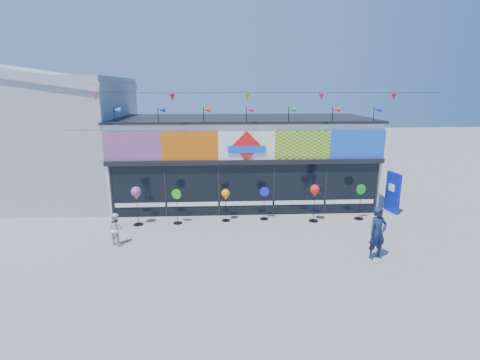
{
  "coord_description": "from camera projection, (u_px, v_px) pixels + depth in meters",
  "views": [
    {
      "loc": [
        -1.12,
        -12.31,
        5.48
      ],
      "look_at": [
        -0.36,
        2.0,
        1.95
      ],
      "focal_mm": 28.0,
      "sensor_mm": 36.0,
      "label": 1
    }
  ],
  "objects": [
    {
      "name": "spinner_4",
      "position": [
        315.0,
        192.0,
        15.53
      ],
      "size": [
        0.4,
        0.4,
        1.59
      ],
      "color": "black",
      "rests_on": "ground"
    },
    {
      "name": "spinner_2",
      "position": [
        226.0,
        196.0,
        15.63
      ],
      "size": [
        0.35,
        0.35,
        1.39
      ],
      "color": "black",
      "rests_on": "ground"
    },
    {
      "name": "child",
      "position": [
        116.0,
        229.0,
        13.37
      ],
      "size": [
        0.66,
        0.58,
        1.17
      ],
      "primitive_type": "imported",
      "rotation": [
        0.0,
        0.0,
        2.58
      ],
      "color": "silver",
      "rests_on": "ground"
    },
    {
      "name": "neighbour_building",
      "position": [
        44.0,
        135.0,
        18.81
      ],
      "size": [
        8.18,
        7.2,
        6.87
      ],
      "color": "#A8ABAD",
      "rests_on": "ground"
    },
    {
      "name": "spinner_1",
      "position": [
        177.0,
        206.0,
        15.38
      ],
      "size": [
        0.4,
        0.38,
        1.47
      ],
      "color": "black",
      "rests_on": "ground"
    },
    {
      "name": "blue_sign",
      "position": [
        393.0,
        192.0,
        16.82
      ],
      "size": [
        0.29,
        0.92,
        1.83
      ],
      "rotation": [
        0.0,
        0.0,
        0.17
      ],
      "color": "#0A1CA4",
      "rests_on": "ground"
    },
    {
      "name": "spinner_3",
      "position": [
        264.0,
        202.0,
        15.9
      ],
      "size": [
        0.4,
        0.36,
        1.43
      ],
      "color": "black",
      "rests_on": "ground"
    },
    {
      "name": "kite_shop",
      "position": [
        243.0,
        159.0,
        18.58
      ],
      "size": [
        16.0,
        5.7,
        5.31
      ],
      "color": "white",
      "rests_on": "ground"
    },
    {
      "name": "adult_man",
      "position": [
        378.0,
        233.0,
        12.2
      ],
      "size": [
        0.74,
        0.59,
        1.76
      ],
      "primitive_type": "imported",
      "rotation": [
        0.0,
        0.0,
        0.3
      ],
      "color": "#141E3E",
      "rests_on": "ground"
    },
    {
      "name": "spinner_0",
      "position": [
        136.0,
        194.0,
        15.1
      ],
      "size": [
        0.41,
        0.41,
        1.63
      ],
      "color": "black",
      "rests_on": "ground"
    },
    {
      "name": "spinner_5",
      "position": [
        360.0,
        201.0,
        15.9
      ],
      "size": [
        0.43,
        0.39,
        1.54
      ],
      "color": "black",
      "rests_on": "ground"
    },
    {
      "name": "ground",
      "position": [
        253.0,
        246.0,
        13.3
      ],
      "size": [
        80.0,
        80.0,
        0.0
      ],
      "primitive_type": "plane",
      "color": "gray",
      "rests_on": "ground"
    }
  ]
}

